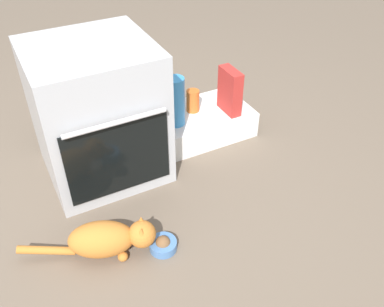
{
  "coord_description": "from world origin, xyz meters",
  "views": [
    {
      "loc": [
        -0.41,
        -1.44,
        1.58
      ],
      "look_at": [
        0.38,
        0.06,
        0.25
      ],
      "focal_mm": 39.28,
      "sensor_mm": 36.0,
      "label": 1
    }
  ],
  "objects_px": {
    "pantry_cabinet": "(203,122)",
    "water_bottle": "(175,102)",
    "cat": "(108,239)",
    "oven": "(98,113)",
    "food_bowl": "(163,245)",
    "soda_can": "(158,100)",
    "cereal_box": "(230,91)",
    "sauce_jar": "(193,101)"
  },
  "relations": [
    {
      "from": "pantry_cabinet",
      "to": "water_bottle",
      "type": "height_order",
      "value": "water_bottle"
    },
    {
      "from": "pantry_cabinet",
      "to": "cat",
      "type": "xyz_separation_m",
      "value": [
        -0.85,
        -0.66,
        0.02
      ]
    },
    {
      "from": "oven",
      "to": "water_bottle",
      "type": "relative_size",
      "value": 2.51
    },
    {
      "from": "food_bowl",
      "to": "soda_can",
      "type": "height_order",
      "value": "soda_can"
    },
    {
      "from": "food_bowl",
      "to": "water_bottle",
      "type": "height_order",
      "value": "water_bottle"
    },
    {
      "from": "pantry_cabinet",
      "to": "cereal_box",
      "type": "distance_m",
      "value": 0.28
    },
    {
      "from": "pantry_cabinet",
      "to": "cereal_box",
      "type": "xyz_separation_m",
      "value": [
        0.15,
        -0.07,
        0.22
      ]
    },
    {
      "from": "pantry_cabinet",
      "to": "soda_can",
      "type": "distance_m",
      "value": 0.32
    },
    {
      "from": "water_bottle",
      "to": "cereal_box",
      "type": "bearing_deg",
      "value": -4.17
    },
    {
      "from": "oven",
      "to": "pantry_cabinet",
      "type": "relative_size",
      "value": 1.27
    },
    {
      "from": "oven",
      "to": "sauce_jar",
      "type": "distance_m",
      "value": 0.63
    },
    {
      "from": "soda_can",
      "to": "oven",
      "type": "bearing_deg",
      "value": -154.73
    },
    {
      "from": "soda_can",
      "to": "water_bottle",
      "type": "height_order",
      "value": "water_bottle"
    },
    {
      "from": "cereal_box",
      "to": "soda_can",
      "type": "relative_size",
      "value": 2.33
    },
    {
      "from": "oven",
      "to": "soda_can",
      "type": "relative_size",
      "value": 6.27
    },
    {
      "from": "food_bowl",
      "to": "oven",
      "type": "bearing_deg",
      "value": 93.86
    },
    {
      "from": "sauce_jar",
      "to": "pantry_cabinet",
      "type": "bearing_deg",
      "value": -31.12
    },
    {
      "from": "pantry_cabinet",
      "to": "cereal_box",
      "type": "height_order",
      "value": "cereal_box"
    },
    {
      "from": "cereal_box",
      "to": "soda_can",
      "type": "bearing_deg",
      "value": 149.45
    },
    {
      "from": "pantry_cabinet",
      "to": "cereal_box",
      "type": "bearing_deg",
      "value": -26.78
    },
    {
      "from": "pantry_cabinet",
      "to": "soda_can",
      "type": "bearing_deg",
      "value": 147.27
    },
    {
      "from": "cereal_box",
      "to": "sauce_jar",
      "type": "distance_m",
      "value": 0.24
    },
    {
      "from": "cereal_box",
      "to": "soda_can",
      "type": "height_order",
      "value": "cereal_box"
    },
    {
      "from": "pantry_cabinet",
      "to": "food_bowl",
      "type": "relative_size",
      "value": 4.54
    },
    {
      "from": "oven",
      "to": "food_bowl",
      "type": "distance_m",
      "value": 0.78
    },
    {
      "from": "sauce_jar",
      "to": "cereal_box",
      "type": "bearing_deg",
      "value": -27.98
    },
    {
      "from": "cat",
      "to": "sauce_jar",
      "type": "height_order",
      "value": "sauce_jar"
    },
    {
      "from": "cat",
      "to": "cereal_box",
      "type": "bearing_deg",
      "value": 51.99
    },
    {
      "from": "soda_can",
      "to": "water_bottle",
      "type": "bearing_deg",
      "value": -82.23
    },
    {
      "from": "food_bowl",
      "to": "soda_can",
      "type": "distance_m",
      "value": 1.0
    },
    {
      "from": "food_bowl",
      "to": "sauce_jar",
      "type": "bearing_deg",
      "value": 54.05
    },
    {
      "from": "pantry_cabinet",
      "to": "cereal_box",
      "type": "relative_size",
      "value": 2.11
    },
    {
      "from": "water_bottle",
      "to": "sauce_jar",
      "type": "distance_m",
      "value": 0.19
    },
    {
      "from": "food_bowl",
      "to": "cereal_box",
      "type": "relative_size",
      "value": 0.47
    },
    {
      "from": "cat",
      "to": "water_bottle",
      "type": "relative_size",
      "value": 1.99
    },
    {
      "from": "cat",
      "to": "oven",
      "type": "bearing_deg",
      "value": 94.85
    },
    {
      "from": "pantry_cabinet",
      "to": "cat",
      "type": "distance_m",
      "value": 1.07
    },
    {
      "from": "pantry_cabinet",
      "to": "water_bottle",
      "type": "bearing_deg",
      "value": -167.23
    },
    {
      "from": "cereal_box",
      "to": "sauce_jar",
      "type": "relative_size",
      "value": 2.0
    },
    {
      "from": "food_bowl",
      "to": "water_bottle",
      "type": "distance_m",
      "value": 0.86
    },
    {
      "from": "oven",
      "to": "cat",
      "type": "distance_m",
      "value": 0.69
    },
    {
      "from": "water_bottle",
      "to": "oven",
      "type": "bearing_deg",
      "value": -179.59
    }
  ]
}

